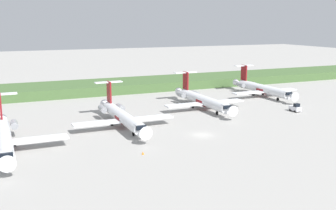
% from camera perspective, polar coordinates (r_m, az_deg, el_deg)
% --- Properties ---
extents(ground_plane, '(500.00, 500.00, 0.00)m').
position_cam_1_polar(ground_plane, '(111.68, -2.41, -0.39)').
color(ground_plane, '#9E9B96').
extents(grass_berm, '(320.00, 20.00, 3.08)m').
position_cam_1_polar(grass_berm, '(141.30, -7.13, 2.73)').
color(grass_berm, '#426033').
rests_on(grass_berm, ground).
extents(regional_jet_nearest, '(22.81, 31.00, 9.00)m').
position_cam_1_polar(regional_jet_nearest, '(80.40, -22.27, -4.21)').
color(regional_jet_nearest, silver).
rests_on(regional_jet_nearest, ground).
extents(regional_jet_second, '(22.81, 31.00, 9.00)m').
position_cam_1_polar(regional_jet_second, '(91.43, -6.56, -1.54)').
color(regional_jet_second, silver).
rests_on(regional_jet_second, ground).
extents(regional_jet_third, '(22.81, 31.00, 9.00)m').
position_cam_1_polar(regional_jet_third, '(110.23, 4.87, 0.77)').
color(regional_jet_third, silver).
rests_on(regional_jet_third, ground).
extents(regional_jet_fourth, '(22.81, 31.00, 9.00)m').
position_cam_1_polar(regional_jet_fourth, '(131.91, 13.19, 2.31)').
color(regional_jet_fourth, silver).
rests_on(regional_jet_fourth, ground).
extents(baggage_tug, '(1.72, 3.20, 2.30)m').
position_cam_1_polar(baggage_tug, '(111.80, 17.61, -0.39)').
color(baggage_tug, silver).
rests_on(baggage_tug, ground).
extents(safety_cone_front_marker, '(0.44, 0.44, 0.55)m').
position_cam_1_polar(safety_cone_front_marker, '(72.80, -3.58, -6.81)').
color(safety_cone_front_marker, orange).
rests_on(safety_cone_front_marker, ground).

